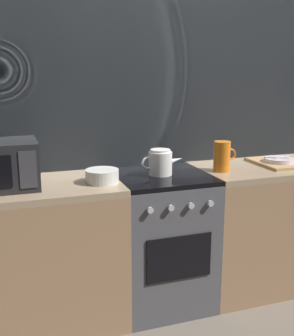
{
  "coord_description": "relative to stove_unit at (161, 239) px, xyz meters",
  "views": [
    {
      "loc": [
        -0.95,
        -2.45,
        1.56
      ],
      "look_at": [
        -0.1,
        0.0,
        0.95
      ],
      "focal_mm": 44.82,
      "sensor_mm": 36.0,
      "label": 1
    }
  ],
  "objects": [
    {
      "name": "counter_right",
      "position": [
        0.9,
        0.0,
        0.0
      ],
      "size": [
        1.2,
        0.6,
        0.9
      ],
      "color": "#997251",
      "rests_on": "ground_plane"
    },
    {
      "name": "kettle",
      "position": [
        -0.01,
        -0.0,
        0.53
      ],
      "size": [
        0.28,
        0.15,
        0.17
      ],
      "color": "white",
      "rests_on": "stove_unit"
    },
    {
      "name": "counter_left",
      "position": [
        -0.9,
        0.0,
        0.0
      ],
      "size": [
        1.2,
        0.6,
        0.9
      ],
      "color": "#997251",
      "rests_on": "ground_plane"
    },
    {
      "name": "mixing_bowl",
      "position": [
        -0.41,
        -0.07,
        0.49
      ],
      "size": [
        0.2,
        0.2,
        0.08
      ],
      "primitive_type": "cylinder",
      "color": "silver",
      "rests_on": "counter_left"
    },
    {
      "name": "pitcher",
      "position": [
        0.41,
        -0.04,
        0.55
      ],
      "size": [
        0.16,
        0.11,
        0.2
      ],
      "color": "orange",
      "rests_on": "counter_right"
    },
    {
      "name": "ground_plane",
      "position": [
        0.0,
        0.0,
        -0.45
      ],
      "size": [
        8.0,
        8.0,
        0.0
      ],
      "primitive_type": "plane",
      "color": "#6B6054"
    },
    {
      "name": "dish_pile",
      "position": [
        0.89,
        0.01,
        0.47
      ],
      "size": [
        0.3,
        0.4,
        0.06
      ],
      "color": "tan",
      "rests_on": "counter_right"
    },
    {
      "name": "stove_unit",
      "position": [
        0.0,
        0.0,
        0.0
      ],
      "size": [
        0.6,
        0.63,
        0.9
      ],
      "color": "#4C4C51",
      "rests_on": "ground_plane"
    },
    {
      "name": "back_wall",
      "position": [
        0.0,
        0.32,
        0.75
      ],
      "size": [
        3.6,
        0.05,
        2.4
      ],
      "color": "gray",
      "rests_on": "ground_plane"
    }
  ]
}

